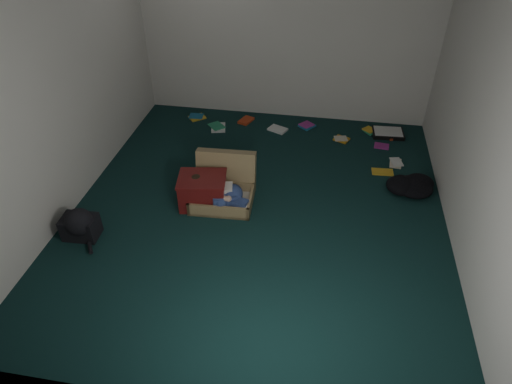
% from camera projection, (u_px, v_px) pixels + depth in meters
% --- Properties ---
extents(floor, '(4.50, 4.50, 0.00)m').
position_uv_depth(floor, '(258.00, 209.00, 5.01)').
color(floor, '#0E2928').
rests_on(floor, ground).
extents(wall_back, '(4.50, 0.00, 4.50)m').
position_uv_depth(wall_back, '(287.00, 26.00, 5.99)').
color(wall_back, silver).
rests_on(wall_back, ground).
extents(wall_front, '(4.50, 0.00, 4.50)m').
position_uv_depth(wall_front, '(190.00, 283.00, 2.46)').
color(wall_front, silver).
rests_on(wall_front, ground).
extents(wall_left, '(0.00, 4.50, 4.50)m').
position_uv_depth(wall_left, '(59.00, 86.00, 4.50)').
color(wall_left, silver).
rests_on(wall_left, ground).
extents(wall_right, '(0.00, 4.50, 4.50)m').
position_uv_depth(wall_right, '(486.00, 118.00, 3.96)').
color(wall_right, silver).
rests_on(wall_right, ground).
extents(suitcase, '(0.70, 0.69, 0.49)m').
position_uv_depth(suitcase, '(224.00, 187.00, 5.10)').
color(suitcase, '#967F52').
rests_on(suitcase, floor).
extents(person, '(0.74, 0.34, 0.31)m').
position_uv_depth(person, '(217.00, 192.00, 4.94)').
color(person, white).
rests_on(person, suitcase).
extents(maroon_bin, '(0.57, 0.48, 0.35)m').
position_uv_depth(maroon_bin, '(203.00, 191.00, 4.98)').
color(maroon_bin, '#5D1313').
rests_on(maroon_bin, floor).
extents(backpack, '(0.45, 0.36, 0.26)m').
position_uv_depth(backpack, '(80.00, 226.00, 4.59)').
color(backpack, black).
rests_on(backpack, floor).
extents(clothing_pile, '(0.59, 0.55, 0.15)m').
position_uv_depth(clothing_pile, '(413.00, 184.00, 5.26)').
color(clothing_pile, black).
rests_on(clothing_pile, floor).
extents(paper_tray, '(0.44, 0.34, 0.06)m').
position_uv_depth(paper_tray, '(388.00, 133.00, 6.29)').
color(paper_tray, black).
rests_on(paper_tray, floor).
extents(book_scatter, '(2.99, 1.24, 0.02)m').
position_uv_depth(book_scatter, '(316.00, 136.00, 6.25)').
color(book_scatter, gold).
rests_on(book_scatter, floor).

